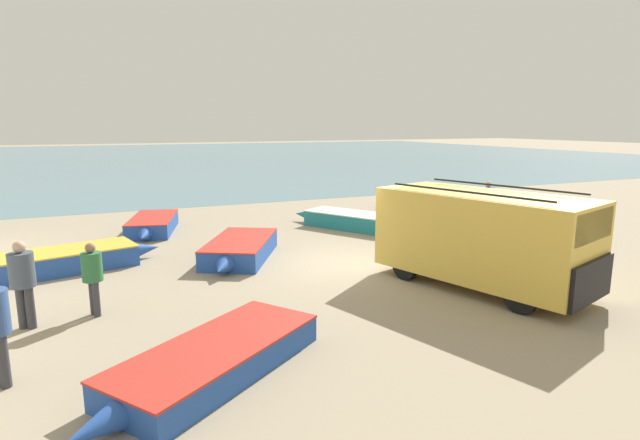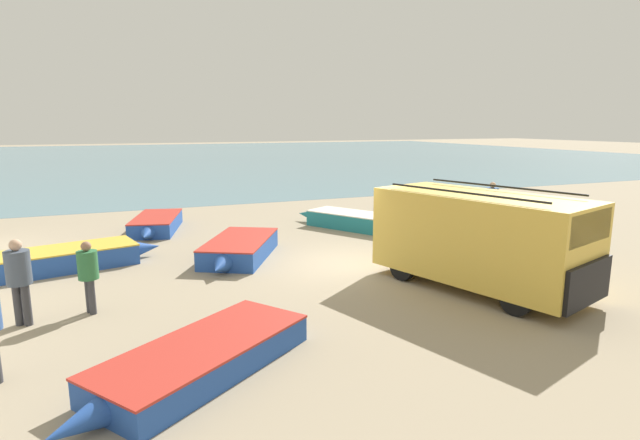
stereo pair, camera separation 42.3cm
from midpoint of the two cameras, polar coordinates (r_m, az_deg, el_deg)
The scene contains 13 objects.
ground_plane at distance 14.66m, azimuth 3.64°, elevation -5.04°, with size 200.00×200.00×0.00m, color gray.
sea_water at distance 65.10m, azimuth -16.75°, elevation 6.92°, with size 120.00×80.00×0.01m, color slate.
parked_van at distance 12.91m, azimuth 18.76°, elevation -1.87°, with size 3.64×5.62×2.50m.
fishing_rowboat_0 at distance 15.74m, azimuth -26.03°, elevation -3.92°, with size 4.73×2.38×0.59m.
fishing_rowboat_1 at distance 15.32m, azimuth -8.45°, elevation -3.28°, with size 3.09×4.11×0.59m.
fishing_rowboat_2 at distance 19.46m, azimuth 5.07°, elevation -0.13°, with size 3.62×5.24×0.62m.
fishing_rowboat_3 at distance 23.68m, azimuth 12.71°, elevation 1.57°, with size 3.67×3.51×0.57m.
fishing_rowboat_4 at distance 18.88m, azimuth 23.38°, elevation -1.38°, with size 4.12×2.47×0.59m.
fishing_rowboat_5 at distance 8.64m, azimuth -12.24°, elevation -15.27°, with size 4.35×3.46×0.49m.
fishing_rowboat_6 at distance 19.93m, azimuth -17.66°, elevation -0.43°, with size 2.28×4.17×0.56m.
fisherman_1 at distance 11.68m, azimuth -24.03°, elevation -5.32°, with size 0.42×0.42×1.59m.
fisherman_2 at distance 20.96m, azimuth 19.59°, elevation 2.17°, with size 0.47×0.47×1.78m.
fisherman_3 at distance 11.58m, azimuth -30.29°, elevation -5.39°, with size 0.47×0.47×1.79m.
Camera 2 is at (-5.95, -12.77, 4.03)m, focal length 28.00 mm.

